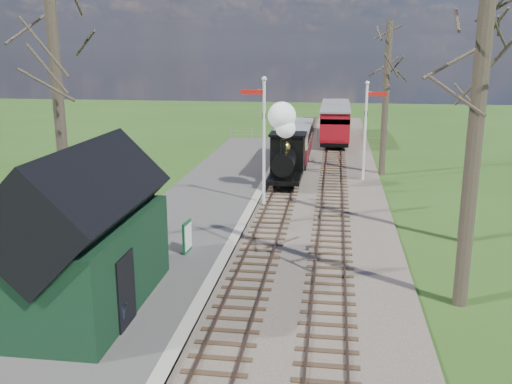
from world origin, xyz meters
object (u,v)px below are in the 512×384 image
semaphore_near (263,132)px  coach (294,142)px  semaphore_far (367,124)px  station_shed (85,238)px  sign_board (187,237)px  bench (114,300)px  locomotive (286,149)px  red_carriage_b (335,117)px  person (122,308)px  red_carriage_a (335,126)px

semaphore_near → coach: bearing=85.7°
semaphore_far → station_shed: bearing=-115.7°
semaphore_far → sign_board: bearing=-117.9°
station_shed → bench: station_shed is taller
semaphore_far → bench: bearing=-113.0°
locomotive → red_carriage_b: locomotive is taller
station_shed → locomotive: bearing=75.1°
semaphore_far → locomotive: bearing=-156.2°
station_shed → person: size_ratio=5.14×
red_carriage_a → station_shed: bearing=-103.0°
semaphore_far → coach: 6.27m
coach → bench: (-3.41, -22.47, -0.96)m
semaphore_far → red_carriage_a: semaphore_far is taller
coach → sign_board: coach is taller
red_carriage_a → red_carriage_b: bearing=90.0°
red_carriage_a → red_carriage_b: 5.50m
semaphore_near → sign_board: semaphore_near is taller
semaphore_near → red_carriage_a: bearing=79.3°
locomotive → person: size_ratio=3.78×
locomotive → bench: (-3.40, -16.40, -1.53)m
red_carriage_a → sign_board: 25.55m
coach → red_carriage_a: (2.60, 7.67, 0.08)m
locomotive → red_carriage_a: size_ratio=0.82×
red_carriage_a → bench: (-6.01, -30.13, -1.04)m
semaphore_near → red_carriage_a: size_ratio=1.10×
semaphore_near → coach: 10.36m
station_shed → coach: 22.55m
red_carriage_b → person: (-5.43, -36.55, -0.82)m
red_carriage_a → coach: bearing=-108.7°
semaphore_far → coach: (-4.37, 4.13, -1.79)m
bench → coach: bearing=81.4°
locomotive → sign_board: bearing=-103.1°
coach → bench: bearing=-98.6°
semaphore_far → red_carriage_a: size_ratio=1.01×
semaphore_far → bench: (-7.78, -18.34, -2.75)m
red_carriage_b → person: size_ratio=4.61×
sign_board → bench: sign_board is taller
semaphore_near → person: size_ratio=5.07×
semaphore_far → red_carriage_a: bearing=98.6°
locomotive → person: bearing=-99.2°
coach → red_carriage_a: size_ratio=1.31×
person → red_carriage_a: bearing=-27.0°
locomotive → sign_board: locomotive is taller
semaphore_near → bench: bearing=-102.1°
semaphore_near → person: 13.70m
station_shed → bench: size_ratio=4.07×
semaphore_near → semaphore_far: (5.14, 6.00, -0.27)m
semaphore_near → sign_board: (-1.86, -7.20, -2.85)m
locomotive → red_carriage_a: (2.61, 13.73, -0.49)m
coach → sign_board: (-2.63, -17.33, -0.78)m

